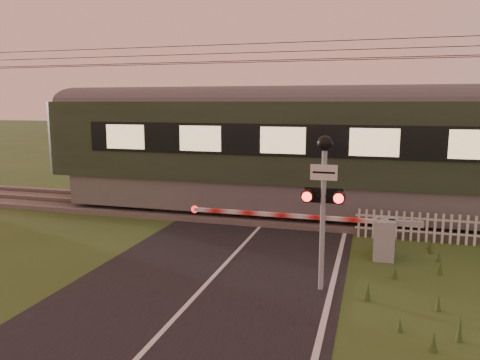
% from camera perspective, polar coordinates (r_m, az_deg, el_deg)
% --- Properties ---
extents(ground, '(160.00, 160.00, 0.00)m').
position_cam_1_polar(ground, '(11.14, -3.57, -12.10)').
color(ground, '#304B1D').
rests_on(ground, ground).
extents(road, '(6.00, 140.00, 0.03)m').
position_cam_1_polar(road, '(10.93, -3.90, -12.49)').
color(road, black).
rests_on(road, ground).
extents(track_bed, '(140.00, 3.40, 0.39)m').
position_cam_1_polar(track_bed, '(17.11, 3.75, -4.17)').
color(track_bed, '#47423D').
rests_on(track_bed, ground).
extents(overhead_wires, '(120.00, 0.62, 0.62)m').
position_cam_1_polar(overhead_wires, '(16.71, 3.97, 15.05)').
color(overhead_wires, black).
rests_on(overhead_wires, ground).
extents(boom_gate, '(6.42, 0.82, 1.09)m').
position_cam_1_polar(boom_gate, '(13.01, 15.86, -6.50)').
color(boom_gate, gray).
rests_on(boom_gate, ground).
extents(crossing_signal, '(0.87, 0.36, 3.41)m').
position_cam_1_polar(crossing_signal, '(10.09, 10.17, -0.67)').
color(crossing_signal, gray).
rests_on(crossing_signal, ground).
extents(picket_fence, '(3.68, 0.07, 0.89)m').
position_cam_1_polar(picket_fence, '(14.88, 21.00, -5.36)').
color(picket_fence, silver).
rests_on(picket_fence, ground).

